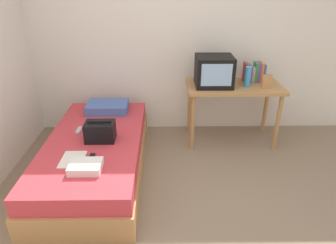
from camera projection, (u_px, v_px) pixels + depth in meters
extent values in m
plane|color=#84705B|center=(190.00, 227.00, 2.64)|extent=(8.00, 8.00, 0.00)
cube|color=silver|center=(181.00, 34.00, 3.86)|extent=(5.20, 0.10, 2.60)
cube|color=#B27F4C|center=(97.00, 163.00, 3.31)|extent=(1.00, 2.00, 0.27)
cube|color=#C63842|center=(95.00, 146.00, 3.21)|extent=(0.97, 1.94, 0.18)
cube|color=#B27F4C|center=(234.00, 86.00, 3.72)|extent=(1.16, 0.60, 0.04)
cylinder|color=#B27F4C|center=(193.00, 123.00, 3.67)|extent=(0.05, 0.05, 0.73)
cylinder|color=#B27F4C|center=(278.00, 123.00, 3.68)|extent=(0.05, 0.05, 0.73)
cylinder|color=#B27F4C|center=(189.00, 108.00, 4.10)|extent=(0.05, 0.05, 0.73)
cylinder|color=#B27F4C|center=(266.00, 107.00, 4.11)|extent=(0.05, 0.05, 0.73)
cube|color=black|center=(214.00, 71.00, 3.62)|extent=(0.44, 0.38, 0.36)
cube|color=#8CB2E0|center=(217.00, 75.00, 3.44)|extent=(0.35, 0.01, 0.26)
cylinder|color=#3399DB|center=(248.00, 77.00, 3.60)|extent=(0.07, 0.07, 0.24)
cube|color=#B72D33|center=(245.00, 72.00, 3.78)|extent=(0.02, 0.13, 0.24)
cube|color=#337F47|center=(247.00, 73.00, 3.78)|extent=(0.02, 0.14, 0.23)
cube|color=#7A3D89|center=(249.00, 73.00, 3.78)|extent=(0.04, 0.16, 0.21)
cube|color=gray|center=(252.00, 74.00, 3.79)|extent=(0.04, 0.15, 0.19)
cube|color=#337F47|center=(255.00, 72.00, 3.78)|extent=(0.04, 0.14, 0.25)
cube|color=#7A3D89|center=(258.00, 72.00, 3.78)|extent=(0.03, 0.14, 0.24)
cube|color=#CC7233|center=(261.00, 72.00, 3.78)|extent=(0.03, 0.14, 0.25)
cube|color=#2D5699|center=(263.00, 73.00, 3.78)|extent=(0.03, 0.14, 0.22)
cube|color=#B27F4C|center=(267.00, 81.00, 3.57)|extent=(0.11, 0.02, 0.16)
cube|color=#4766AD|center=(108.00, 107.00, 3.78)|extent=(0.50, 0.35, 0.11)
cube|color=black|center=(100.00, 131.00, 3.09)|extent=(0.30, 0.20, 0.20)
cylinder|color=black|center=(99.00, 121.00, 3.04)|extent=(0.24, 0.02, 0.02)
cube|color=white|center=(73.00, 159.00, 2.80)|extent=(0.21, 0.29, 0.01)
cube|color=black|center=(91.00, 158.00, 2.80)|extent=(0.04, 0.16, 0.02)
cube|color=#B7B7BC|center=(79.00, 130.00, 3.31)|extent=(0.04, 0.14, 0.02)
cube|color=white|center=(86.00, 167.00, 2.64)|extent=(0.28, 0.22, 0.07)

